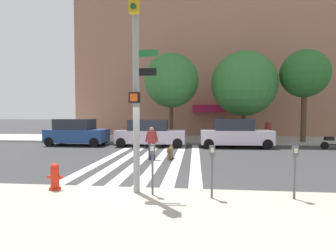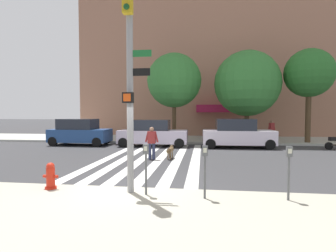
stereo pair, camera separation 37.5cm
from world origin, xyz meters
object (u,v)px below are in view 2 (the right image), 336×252
Objects in this scene: street_tree_further at (309,74)px; pedestrian_bystander at (272,129)px; fire_hydrant at (51,176)px; parked_car_behind_first at (152,133)px; parking_meter_third_along at (289,166)px; dog_on_leash at (170,150)px; street_tree_nearest at (174,81)px; traffic_light_pole at (130,69)px; parked_car_third_in_line at (237,134)px; street_tree_middle at (247,84)px; parking_meter_curbside at (146,162)px; parking_meter_second_along at (205,164)px; parked_car_near_curb at (80,132)px; pedestrian_dog_walker at (152,141)px.

pedestrian_bystander is at bearing 171.76° from street_tree_further.
parked_car_behind_first reaches higher than fire_hydrant.
dog_on_leash is (-3.78, 6.55, -0.59)m from parking_meter_third_along.
pedestrian_bystander is (7.57, 0.20, -3.84)m from street_tree_nearest.
dog_on_leash is (1.88, -4.98, -0.46)m from parked_car_behind_first.
fire_hydrant is 11.38m from parked_car_behind_first.
traffic_light_pole is 14.33m from street_tree_nearest.
street_tree_nearest is 6.04× the size of dog_on_leash.
parked_car_third_in_line is 4.99m from street_tree_middle.
street_tree_middle reaches higher than pedestrian_bystander.
parking_meter_third_along reaches higher than fire_hydrant.
traffic_light_pole is 4.26× the size of parking_meter_curbside.
parked_car_behind_first is at bearing -166.62° from street_tree_further.
street_tree_middle reaches higher than traffic_light_pole.
fire_hydrant is at bearing -120.46° from parked_car_third_in_line.
fire_hydrant is 4.46m from parking_meter_second_along.
street_tree_further is (11.31, 2.69, 4.36)m from parked_car_behind_first.
parked_car_near_curb is at bearing -170.85° from street_tree_further.
parking_meter_third_along is 0.20× the size of street_tree_further.
parked_car_behind_first is 0.68× the size of street_tree_middle.
pedestrian_dog_walker is (-1.04, 6.24, -0.10)m from parking_meter_curbside.
parking_meter_curbside is 0.28× the size of parked_car_behind_first.
fire_hydrant is 0.47× the size of pedestrian_bystander.
traffic_light_pole is 3.54× the size of pedestrian_bystander.
street_tree_further reaches higher than fire_hydrant.
street_tree_middle reaches higher than parking_meter_third_along.
dog_on_leash is at bearing 19.45° from pedestrian_dog_walker.
fire_hydrant is 0.56× the size of parking_meter_third_along.
pedestrian_dog_walker is (-4.69, 6.23, -0.10)m from parking_meter_third_along.
parked_car_third_in_line is at bearing -153.85° from street_tree_further.
parking_meter_second_along is 15.20m from street_tree_nearest.
parking_meter_third_along is at bearing -102.16° from pedestrian_bystander.
street_tree_nearest is (-2.34, 14.51, 3.88)m from parking_meter_second_along.
parked_car_behind_first is 2.94× the size of pedestrian_bystander.
traffic_light_pole is 1.22× the size of parked_car_third_in_line.
street_tree_further is (7.73, 14.34, 4.23)m from parking_meter_second_along.
parking_meter_second_along is 0.83× the size of pedestrian_bystander.
pedestrian_dog_walker is at bearing -132.51° from parked_car_third_in_line.
traffic_light_pole is 17.23m from street_tree_further.
fire_hydrant is 0.67× the size of dog_on_leash.
fire_hydrant is at bearing -123.82° from pedestrian_bystander.
parked_car_third_in_line is at bearing -0.01° from parked_car_near_curb.
street_tree_middle reaches higher than dog_on_leash.
street_tree_nearest is (-4.59, 2.86, 3.98)m from parked_car_third_in_line.
street_tree_further is (5.48, 2.69, 4.33)m from parked_car_third_in_line.
parking_meter_second_along is at bearing -100.94° from parked_car_third_in_line.
pedestrian_dog_walker is 1.43× the size of dog_on_leash.
parked_car_behind_first is 1.02× the size of parked_car_third_in_line.
street_tree_further is at bearing -6.11° from street_tree_middle.
pedestrian_dog_walker reaches higher than dog_on_leash.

